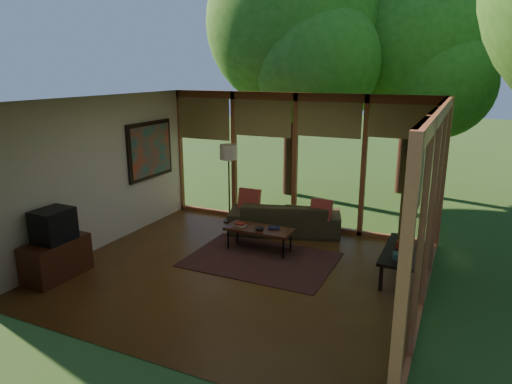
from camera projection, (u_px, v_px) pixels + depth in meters
The scene contains 25 objects.
floor at pixel (239, 271), 7.30m from camera, with size 5.50×5.50×0.00m, color brown.
ceiling at pixel (237, 100), 6.60m from camera, with size 5.50×5.50×0.00m, color silver.
wall_left at pixel (100, 173), 8.07m from camera, with size 0.04×5.00×2.70m, color silver.
wall_front at pixel (129, 245), 4.76m from camera, with size 5.50×0.04×2.70m, color silver.
window_wall_back at pixel (295, 161), 9.14m from camera, with size 5.50×0.12×2.70m, color #A25832.
window_wall_right at pixel (429, 213), 5.83m from camera, with size 0.12×5.00×2.70m, color #A25832.
tree_nw at pixel (292, 24), 10.91m from camera, with size 4.12×4.12×6.25m.
tree_ne at pixel (412, 51), 11.20m from camera, with size 3.64×3.64×5.40m.
rug at pixel (261, 259), 7.74m from camera, with size 2.42×1.72×0.01m, color #6E3310.
sofa at pixel (285, 217), 8.97m from camera, with size 2.16×0.84×0.63m, color #3C361E.
pillow_left at pixel (249, 200), 9.16m from camera, with size 0.43×0.14×0.43m, color maroon.
pillow_right at pixel (321, 210), 8.55m from camera, with size 0.40×0.13×0.40m, color maroon.
ct_book_lower at pixel (240, 225), 8.13m from camera, with size 0.19×0.15×0.03m, color #BAB2A8.
ct_book_upper at pixel (240, 224), 8.12m from camera, with size 0.17×0.13×0.03m, color maroon.
ct_book_side at pixel (274, 228), 8.00m from camera, with size 0.20×0.15×0.03m, color black.
ct_bowl at pixel (259, 228), 7.92m from camera, with size 0.16×0.16×0.07m, color black.
media_cabinet at pixel (57, 259), 7.04m from camera, with size 0.50×1.00×0.60m, color #4B2314.
television at pixel (53, 225), 6.89m from camera, with size 0.45×0.55×0.50m, color black.
console_book_a at pixel (401, 256), 6.63m from camera, with size 0.24×0.17×0.09m, color #2E5142.
console_book_b at pixel (405, 245), 7.02m from camera, with size 0.24×0.17×0.11m, color maroon.
console_book_c at pixel (408, 238), 7.38m from camera, with size 0.23×0.16×0.06m, color #BAB2A8.
floor_lamp at pixel (229, 157), 9.33m from camera, with size 0.36×0.36×1.65m.
coffee_table at pixel (259, 230), 8.04m from camera, with size 1.20×0.50×0.43m.
side_console at pixel (404, 252), 7.00m from camera, with size 0.60×1.40×0.46m.
wall_painting at pixel (150, 150), 9.23m from camera, with size 0.06×1.35×1.15m.
Camera 1 is at (3.08, -5.97, 3.12)m, focal length 32.00 mm.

